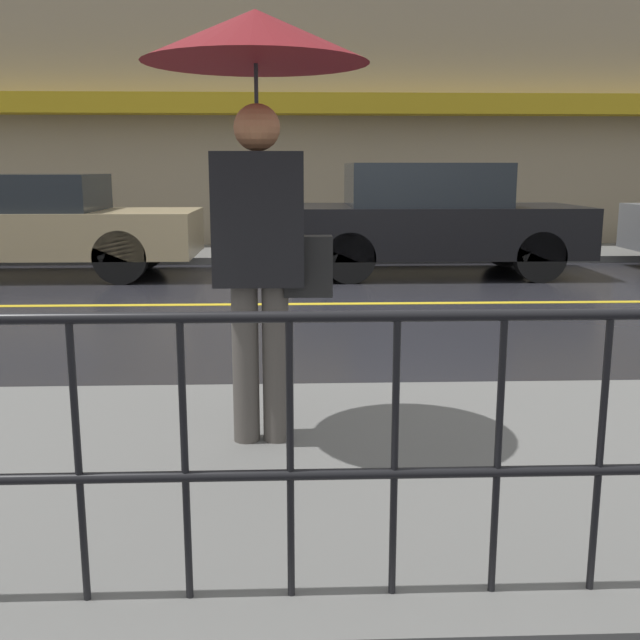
{
  "coord_description": "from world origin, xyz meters",
  "views": [
    {
      "loc": [
        -0.83,
        -8.25,
        1.49
      ],
      "look_at": [
        -0.6,
        -2.38,
        0.3
      ],
      "focal_mm": 42.0,
      "sensor_mm": 36.0,
      "label": 1
    }
  ],
  "objects": [
    {
      "name": "ground_plane",
      "position": [
        0.0,
        0.0,
        0.0
      ],
      "size": [
        80.0,
        80.0,
        0.0
      ],
      "primitive_type": "plane",
      "color": "black"
    },
    {
      "name": "sidewalk_near",
      "position": [
        0.0,
        -4.9,
        0.06
      ],
      "size": [
        28.0,
        2.72,
        0.11
      ],
      "color": "#60605E",
      "rests_on": "ground_plane"
    },
    {
      "name": "sidewalk_far",
      "position": [
        0.0,
        4.58,
        0.06
      ],
      "size": [
        28.0,
        2.07,
        0.11
      ],
      "color": "#60605E",
      "rests_on": "ground_plane"
    },
    {
      "name": "lane_marking",
      "position": [
        0.0,
        0.0,
        0.0
      ],
      "size": [
        25.2,
        0.12,
        0.01
      ],
      "color": "gold",
      "rests_on": "ground_plane"
    },
    {
      "name": "building_storefront",
      "position": [
        0.0,
        5.74,
        3.09
      ],
      "size": [
        28.0,
        0.85,
        6.24
      ],
      "color": "gray",
      "rests_on": "ground_plane"
    },
    {
      "name": "railing_foreground",
      "position": [
        -0.0,
        -6.01,
        0.71
      ],
      "size": [
        12.0,
        0.04,
        0.95
      ],
      "color": "black",
      "rests_on": "sidewalk_near"
    },
    {
      "name": "pedestrian",
      "position": [
        -0.98,
        -4.56,
        1.79
      ],
      "size": [
        1.07,
        1.07,
        2.11
      ],
      "color": "#4C4742",
      "rests_on": "sidewalk_near"
    },
    {
      "name": "car_tan",
      "position": [
        -4.59,
        2.36,
        0.74
      ],
      "size": [
        4.76,
        1.76,
        1.42
      ],
      "color": "tan",
      "rests_on": "ground_plane"
    },
    {
      "name": "car_black",
      "position": [
        1.17,
        2.36,
        0.79
      ],
      "size": [
        4.09,
        1.87,
        1.57
      ],
      "color": "black",
      "rests_on": "ground_plane"
    }
  ]
}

